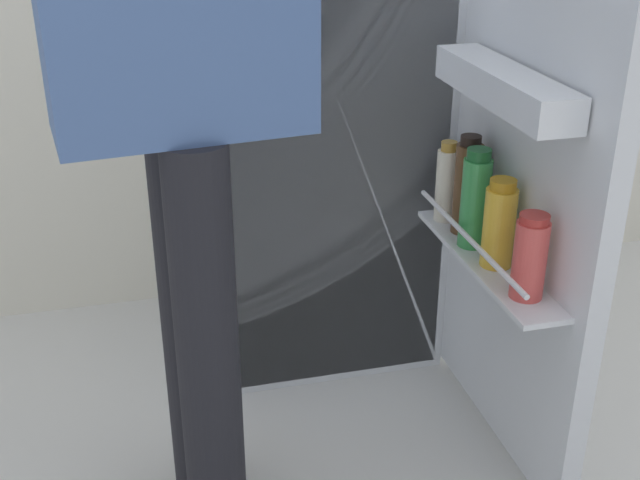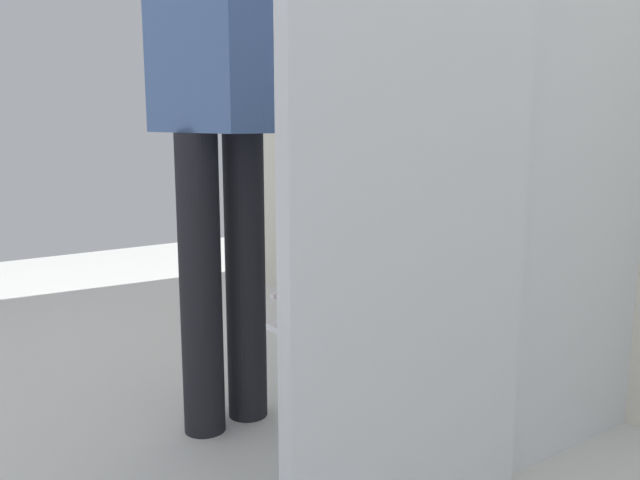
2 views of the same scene
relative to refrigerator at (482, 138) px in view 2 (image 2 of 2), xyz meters
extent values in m
plane|color=silver|center=(-0.03, -0.49, -0.86)|extent=(6.61, 6.61, 0.00)
cube|color=silver|center=(-0.03, 0.40, 0.40)|extent=(4.40, 0.10, 2.51)
cube|color=silver|center=(-0.03, 0.05, 0.00)|extent=(0.67, 0.59, 1.71)
cube|color=white|center=(-0.03, -0.24, 0.00)|extent=(0.63, 0.01, 1.67)
cube|color=white|center=(-0.03, -0.19, 0.02)|extent=(0.59, 0.09, 0.01)
cube|color=silver|center=(0.33, -0.56, 0.02)|extent=(0.05, 0.64, 1.68)
cube|color=white|center=(0.25, -0.56, -0.36)|extent=(0.11, 0.57, 0.01)
cylinder|color=silver|center=(0.21, -0.56, -0.30)|extent=(0.01, 0.54, 0.01)
cube|color=white|center=(0.25, -0.56, 0.03)|extent=(0.10, 0.48, 0.07)
cylinder|color=#EDE5CC|center=(0.24, -0.34, -0.27)|extent=(0.05, 0.05, 0.18)
cylinder|color=#B78933|center=(0.24, -0.34, -0.17)|extent=(0.04, 0.04, 0.02)
cylinder|color=#DB4C47|center=(0.26, -0.74, -0.27)|extent=(0.07, 0.07, 0.16)
cylinder|color=#B22D28|center=(0.26, -0.74, -0.18)|extent=(0.06, 0.06, 0.02)
cylinder|color=gold|center=(0.26, -0.60, -0.27)|extent=(0.07, 0.07, 0.18)
cylinder|color=#BC8419|center=(0.26, -0.60, -0.17)|extent=(0.06, 0.06, 0.02)
cylinder|color=green|center=(0.25, -0.49, -0.25)|extent=(0.07, 0.07, 0.21)
cylinder|color=#195B28|center=(0.25, -0.49, -0.14)|extent=(0.05, 0.05, 0.02)
cylinder|color=brown|center=(0.26, -0.42, -0.25)|extent=(0.06, 0.06, 0.21)
cylinder|color=black|center=(0.26, -0.42, -0.13)|extent=(0.05, 0.05, 0.02)
cylinder|color=#333842|center=(0.26, -0.32, -0.27)|extent=(0.06, 0.06, 0.16)
cylinder|color=silver|center=(0.26, -0.32, -0.18)|extent=(0.05, 0.05, 0.02)
cylinder|color=#4C7F3D|center=(0.00, -0.19, 0.07)|extent=(0.09, 0.09, 0.08)
cylinder|color=black|center=(-0.40, -0.56, -0.42)|extent=(0.12, 0.12, 0.87)
cylinder|color=black|center=(-0.38, -0.72, -0.42)|extent=(0.12, 0.12, 0.87)
cube|color=#4C6BA3|center=(-0.39, -0.64, 0.32)|extent=(0.46, 0.27, 0.62)
cylinder|color=#4C6BA3|center=(-0.42, -0.42, 0.30)|extent=(0.08, 0.08, 0.58)
camera|label=1|loc=(-0.50, -2.02, 0.45)|focal=45.46mm
camera|label=2|loc=(1.31, -1.50, 0.05)|focal=37.17mm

